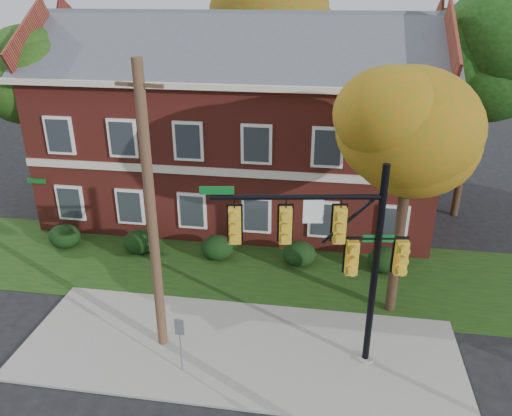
# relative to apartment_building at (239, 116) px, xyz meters

# --- Properties ---
(ground) EXTENTS (120.00, 120.00, 0.00)m
(ground) POSITION_rel_apartment_building_xyz_m (2.00, -11.95, -4.99)
(ground) COLOR black
(ground) RESTS_ON ground
(sidewalk) EXTENTS (14.00, 5.00, 0.08)m
(sidewalk) POSITION_rel_apartment_building_xyz_m (2.00, -10.95, -4.95)
(sidewalk) COLOR gray
(sidewalk) RESTS_ON ground
(grass_strip) EXTENTS (30.00, 6.00, 0.04)m
(grass_strip) POSITION_rel_apartment_building_xyz_m (2.00, -5.95, -4.97)
(grass_strip) COLOR #193811
(grass_strip) RESTS_ON ground
(apartment_building) EXTENTS (18.80, 8.80, 9.74)m
(apartment_building) POSITION_rel_apartment_building_xyz_m (0.00, 0.00, 0.00)
(apartment_building) COLOR maroon
(apartment_building) RESTS_ON ground
(hedge_far_left) EXTENTS (1.40, 1.26, 1.05)m
(hedge_far_left) POSITION_rel_apartment_building_xyz_m (-7.00, -5.25, -4.46)
(hedge_far_left) COLOR black
(hedge_far_left) RESTS_ON ground
(hedge_left) EXTENTS (1.40, 1.26, 1.05)m
(hedge_left) POSITION_rel_apartment_building_xyz_m (-3.50, -5.25, -4.46)
(hedge_left) COLOR black
(hedge_left) RESTS_ON ground
(hedge_center) EXTENTS (1.40, 1.26, 1.05)m
(hedge_center) POSITION_rel_apartment_building_xyz_m (0.00, -5.25, -4.46)
(hedge_center) COLOR black
(hedge_center) RESTS_ON ground
(hedge_right) EXTENTS (1.40, 1.26, 1.05)m
(hedge_right) POSITION_rel_apartment_building_xyz_m (3.50, -5.25, -4.46)
(hedge_right) COLOR black
(hedge_right) RESTS_ON ground
(hedge_far_right) EXTENTS (1.40, 1.26, 1.05)m
(hedge_far_right) POSITION_rel_apartment_building_xyz_m (7.00, -5.25, -4.46)
(hedge_far_right) COLOR black
(hedge_far_right) RESTS_ON ground
(tree_near_right) EXTENTS (4.50, 4.25, 8.58)m
(tree_near_right) POSITION_rel_apartment_building_xyz_m (7.22, -8.09, 1.68)
(tree_near_right) COLOR black
(tree_near_right) RESTS_ON ground
(tree_left_rear) EXTENTS (5.40, 5.10, 8.88)m
(tree_left_rear) POSITION_rel_apartment_building_xyz_m (-9.73, -1.12, 1.69)
(tree_left_rear) COLOR black
(tree_left_rear) RESTS_ON ground
(tree_right_rear) EXTENTS (6.30, 5.95, 10.62)m
(tree_right_rear) POSITION_rel_apartment_building_xyz_m (11.31, 0.86, 3.13)
(tree_right_rear) COLOR black
(tree_right_rear) RESTS_ON ground
(tree_far_rear) EXTENTS (6.84, 6.46, 11.52)m
(tree_far_rear) POSITION_rel_apartment_building_xyz_m (1.34, 7.84, 3.86)
(tree_far_rear) COLOR black
(tree_far_rear) RESTS_ON ground
(traffic_signal) EXTENTS (5.77, 1.11, 6.50)m
(traffic_signal) POSITION_rel_apartment_building_xyz_m (4.85, -11.05, -0.96)
(traffic_signal) COLOR gray
(traffic_signal) RESTS_ON ground
(utility_pole) EXTENTS (1.41, 0.35, 9.09)m
(utility_pole) POSITION_rel_apartment_building_xyz_m (-0.50, -11.04, -0.38)
(utility_pole) COLOR brown
(utility_pole) RESTS_ON ground
(sign_post) EXTENTS (0.28, 0.06, 1.95)m
(sign_post) POSITION_rel_apartment_building_xyz_m (0.50, -12.21, -3.67)
(sign_post) COLOR slate
(sign_post) RESTS_ON ground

